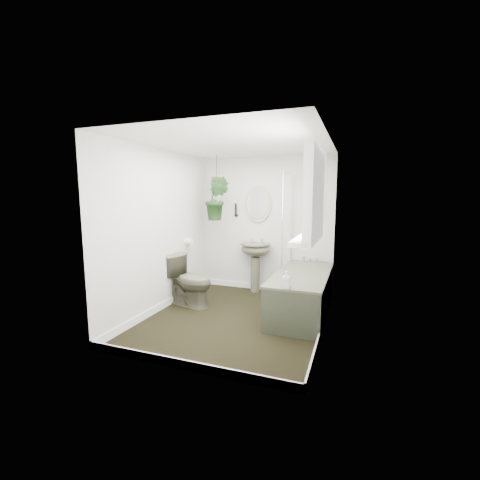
% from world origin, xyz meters
% --- Properties ---
extents(floor, '(2.30, 2.80, 0.02)m').
position_xyz_m(floor, '(0.00, 0.00, -0.01)').
color(floor, black).
rests_on(floor, ground).
extents(ceiling, '(2.30, 2.80, 0.02)m').
position_xyz_m(ceiling, '(0.00, 0.00, 2.31)').
color(ceiling, white).
rests_on(ceiling, ground).
extents(wall_back, '(2.30, 0.02, 2.30)m').
position_xyz_m(wall_back, '(0.00, 1.41, 1.15)').
color(wall_back, silver).
rests_on(wall_back, ground).
extents(wall_front, '(2.30, 0.02, 2.30)m').
position_xyz_m(wall_front, '(0.00, -1.41, 1.15)').
color(wall_front, silver).
rests_on(wall_front, ground).
extents(wall_left, '(0.02, 2.80, 2.30)m').
position_xyz_m(wall_left, '(-1.16, 0.00, 1.15)').
color(wall_left, silver).
rests_on(wall_left, ground).
extents(wall_right, '(0.02, 2.80, 2.30)m').
position_xyz_m(wall_right, '(1.16, 0.00, 1.15)').
color(wall_right, silver).
rests_on(wall_right, ground).
extents(skirting, '(2.30, 2.80, 0.10)m').
position_xyz_m(skirting, '(0.00, 0.00, 0.05)').
color(skirting, white).
rests_on(skirting, floor).
extents(bathtub, '(0.72, 1.72, 0.58)m').
position_xyz_m(bathtub, '(0.80, 0.50, 0.29)').
color(bathtub, '#50503C').
rests_on(bathtub, floor).
extents(bath_screen, '(0.04, 0.72, 1.40)m').
position_xyz_m(bath_screen, '(0.47, 0.99, 1.28)').
color(bath_screen, silver).
rests_on(bath_screen, bathtub).
extents(shower_box, '(0.20, 0.10, 0.35)m').
position_xyz_m(shower_box, '(0.80, 1.34, 1.55)').
color(shower_box, white).
rests_on(shower_box, wall_back).
extents(oval_mirror, '(0.46, 0.03, 0.62)m').
position_xyz_m(oval_mirror, '(-0.12, 1.37, 1.50)').
color(oval_mirror, tan).
rests_on(oval_mirror, wall_back).
extents(wall_sconce, '(0.04, 0.04, 0.22)m').
position_xyz_m(wall_sconce, '(-0.52, 1.36, 1.40)').
color(wall_sconce, black).
rests_on(wall_sconce, wall_back).
extents(toilet_roll_holder, '(0.11, 0.11, 0.11)m').
position_xyz_m(toilet_roll_holder, '(-1.10, 0.70, 0.90)').
color(toilet_roll_holder, white).
rests_on(toilet_roll_holder, wall_left).
extents(window_recess, '(0.08, 1.00, 0.90)m').
position_xyz_m(window_recess, '(1.09, -0.70, 1.65)').
color(window_recess, white).
rests_on(window_recess, wall_right).
extents(window_sill, '(0.18, 1.00, 0.04)m').
position_xyz_m(window_sill, '(1.02, -0.70, 1.23)').
color(window_sill, white).
rests_on(window_sill, wall_right).
extents(window_blinds, '(0.01, 0.86, 0.76)m').
position_xyz_m(window_blinds, '(1.04, -0.70, 1.65)').
color(window_blinds, white).
rests_on(window_blinds, wall_right).
extents(toilet, '(0.83, 0.58, 0.77)m').
position_xyz_m(toilet, '(-0.85, 0.25, 0.39)').
color(toilet, '#50503C').
rests_on(toilet, floor).
extents(pedestal_sink, '(0.55, 0.48, 0.85)m').
position_xyz_m(pedestal_sink, '(-0.12, 1.24, 0.43)').
color(pedestal_sink, '#50503C').
rests_on(pedestal_sink, floor).
extents(sill_plant, '(0.24, 0.22, 0.23)m').
position_xyz_m(sill_plant, '(1.01, -0.40, 1.36)').
color(sill_plant, black).
rests_on(sill_plant, window_sill).
extents(hanging_plant, '(0.43, 0.36, 0.71)m').
position_xyz_m(hanging_plant, '(-0.70, 0.95, 1.59)').
color(hanging_plant, black).
rests_on(hanging_plant, ceiling).
extents(soap_bottle, '(0.09, 0.09, 0.20)m').
position_xyz_m(soap_bottle, '(0.74, -0.29, 0.68)').
color(soap_bottle, black).
rests_on(soap_bottle, bathtub).
extents(hanging_pot, '(0.16, 0.16, 0.12)m').
position_xyz_m(hanging_pot, '(-0.70, 0.95, 1.89)').
color(hanging_pot, brown).
rests_on(hanging_pot, ceiling).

